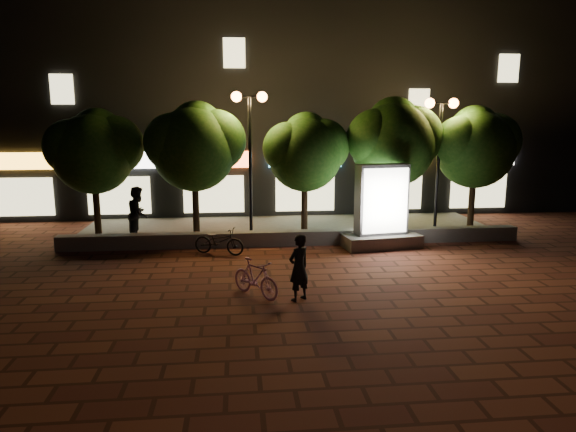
{
  "coord_description": "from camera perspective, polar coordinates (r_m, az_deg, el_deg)",
  "views": [
    {
      "loc": [
        -1.98,
        -13.04,
        4.34
      ],
      "look_at": [
        -0.51,
        1.5,
        1.51
      ],
      "focal_mm": 31.6,
      "sensor_mm": 36.0,
      "label": 1
    }
  ],
  "objects": [
    {
      "name": "retaining_wall",
      "position": [
        17.63,
        0.83,
        -2.47
      ],
      "size": [
        16.0,
        0.45,
        0.5
      ],
      "primitive_type": "cube",
      "color": "slate",
      "rests_on": "ground"
    },
    {
      "name": "tree_far_left",
      "position": [
        19.18,
        -20.94,
        7.1
      ],
      "size": [
        3.36,
        2.8,
        4.63
      ],
      "color": "black",
      "rests_on": "sidewalk"
    },
    {
      "name": "tree_far_right",
      "position": [
        20.61,
        20.42,
        7.56
      ],
      "size": [
        3.48,
        2.9,
        4.76
      ],
      "color": "black",
      "rests_on": "sidewalk"
    },
    {
      "name": "scooter_parked",
      "position": [
        16.51,
        -7.77,
        -2.81
      ],
      "size": [
        1.79,
        1.16,
        0.89
      ],
      "primitive_type": "imported",
      "rotation": [
        0.0,
        0.0,
        1.2
      ],
      "color": "black",
      "rests_on": "ground"
    },
    {
      "name": "tree_mid",
      "position": [
        18.7,
        2.03,
        7.49
      ],
      "size": [
        3.24,
        2.7,
        4.5
      ],
      "color": "black",
      "rests_on": "sidewalk"
    },
    {
      "name": "tree_left",
      "position": [
        18.58,
        -10.39,
        8.0
      ],
      "size": [
        3.6,
        3.0,
        4.89
      ],
      "color": "black",
      "rests_on": "sidewalk"
    },
    {
      "name": "street_lamp_right",
      "position": [
        19.71,
        16.75,
        9.19
      ],
      "size": [
        1.26,
        0.36,
        4.98
      ],
      "color": "black",
      "rests_on": "sidewalk"
    },
    {
      "name": "ground",
      "position": [
        13.88,
        2.74,
        -7.29
      ],
      "size": [
        80.0,
        80.0,
        0.0
      ],
      "primitive_type": "plane",
      "color": "brown",
      "rests_on": "ground"
    },
    {
      "name": "street_lamp_left",
      "position": [
        18.24,
        -4.33,
        9.93
      ],
      "size": [
        1.26,
        0.36,
        5.18
      ],
      "color": "black",
      "rests_on": "sidewalk"
    },
    {
      "name": "rider",
      "position": [
        12.21,
        1.23,
        -5.82
      ],
      "size": [
        0.71,
        0.67,
        1.64
      ],
      "primitive_type": "imported",
      "rotation": [
        0.0,
        0.0,
        3.76
      ],
      "color": "black",
      "rests_on": "ground"
    },
    {
      "name": "tree_right",
      "position": [
        19.41,
        11.86,
        8.43
      ],
      "size": [
        3.72,
        3.1,
        5.07
      ],
      "color": "black",
      "rests_on": "sidewalk"
    },
    {
      "name": "sidewalk",
      "position": [
        20.1,
        0.01,
        -1.41
      ],
      "size": [
        16.0,
        5.0,
        0.08
      ],
      "primitive_type": "cube",
      "color": "slate",
      "rests_on": "ground"
    },
    {
      "name": "pedestrian",
      "position": [
        18.5,
        -16.48,
        0.24
      ],
      "size": [
        0.84,
        1.02,
        1.93
      ],
      "primitive_type": "imported",
      "rotation": [
        0.0,
        0.0,
        1.45
      ],
      "color": "black",
      "rests_on": "sidewalk"
    },
    {
      "name": "building_block",
      "position": [
        26.11,
        -1.47,
        12.38
      ],
      "size": [
        28.0,
        8.12,
        11.3
      ],
      "color": "black",
      "rests_on": "ground"
    },
    {
      "name": "ad_kiosk",
      "position": [
        17.53,
        10.43,
        0.25
      ],
      "size": [
        2.78,
        1.67,
        2.83
      ],
      "color": "slate",
      "rests_on": "ground"
    },
    {
      "name": "scooter_pink",
      "position": [
        12.59,
        -3.68,
        -6.97
      ],
      "size": [
        1.35,
        1.48,
        0.94
      ],
      "primitive_type": "imported",
      "rotation": [
        0.0,
        0.0,
        0.7
      ],
      "color": "#CE84B1",
      "rests_on": "ground"
    }
  ]
}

